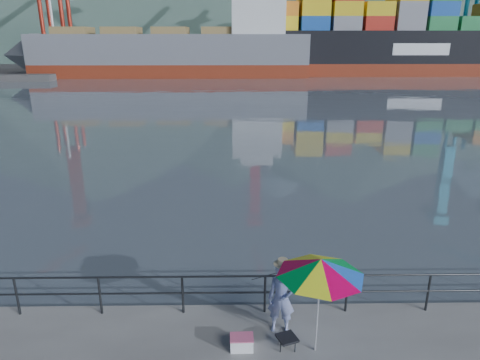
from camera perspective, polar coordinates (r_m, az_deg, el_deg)
name	(u,v)px	position (r m, az deg, el deg)	size (l,w,h in m)	color
harbor_water	(232,60)	(137.42, -1.03, 15.76)	(500.00, 280.00, 0.00)	#535E68
far_dock	(276,67)	(100.95, 4.82, 14.73)	(200.00, 40.00, 0.40)	#514F4C
guardrail	(224,294)	(10.74, -2.16, -14.91)	(22.00, 0.06, 1.03)	#2D3033
container_stacks	(372,54)	(105.59, 17.13, 15.77)	(58.00, 5.40, 7.80)	#194CA5
fisherman	(281,298)	(10.03, 5.55, -15.45)	(0.62, 0.41, 1.70)	#354899
beach_umbrella	(321,267)	(8.94, 10.71, -11.38)	(1.89, 1.89, 2.22)	white
folding_stool	(287,342)	(10.00, 6.27, -20.64)	(0.52, 0.52, 0.26)	black
cooler_bag	(242,343)	(9.91, 0.23, -20.94)	(0.49, 0.33, 0.28)	white
fishing_rod	(268,306)	(11.25, 3.80, -16.45)	(0.02, 0.02, 2.32)	black
bulk_carrier	(182,51)	(79.65, -7.77, 16.67)	(48.01, 8.31, 14.50)	maroon
container_ship	(420,41)	(89.68, 22.83, 16.70)	(60.28, 10.05, 18.10)	maroon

